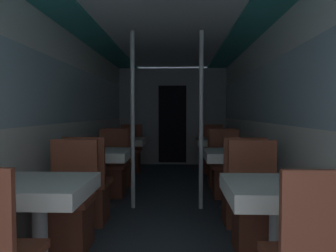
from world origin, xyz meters
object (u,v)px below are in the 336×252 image
at_px(chair_left_far_1, 112,175).
at_px(dining_table_right_2, 216,144).
at_px(chair_left_far_2, 130,158).
at_px(dining_table_right_1, 233,159).
at_px(chair_left_near_1, 89,196).
at_px(chair_right_far_1, 226,176).
at_px(dining_table_left_0, 39,195).
at_px(dining_table_right_0, 277,197).
at_px(chair_right_near_2, 220,168).
at_px(chair_right_far_0, 256,218).
at_px(chair_right_far_2, 213,158).
at_px(support_pole_right_1, 201,120).
at_px(chair_left_far_0, 69,216).
at_px(support_pole_left_1, 133,120).
at_px(chair_right_near_1, 242,198).
at_px(dining_table_left_1, 102,158).
at_px(chair_left_near_2, 120,168).
at_px(dining_table_left_2, 126,144).

distance_m(chair_left_far_1, dining_table_right_2, 2.09).
relative_size(chair_left_far_2, dining_table_right_1, 1.31).
height_order(chair_left_near_1, chair_right_far_1, same).
relative_size(dining_table_left_0, dining_table_right_2, 1.00).
height_order(chair_left_near_1, chair_left_far_1, same).
distance_m(dining_table_right_0, chair_right_near_2, 3.11).
height_order(chair_right_far_0, chair_right_near_2, same).
xyz_separation_m(chair_left_far_2, chair_right_far_2, (1.65, 0.00, 0.00)).
distance_m(chair_left_far_1, support_pole_right_1, 1.61).
relative_size(chair_left_far_0, chair_right_far_0, 1.00).
distance_m(support_pole_left_1, chair_right_near_1, 1.61).
bearing_deg(chair_right_far_1, chair_right_near_2, -90.00).
distance_m(chair_right_far_1, chair_right_far_2, 1.85).
bearing_deg(chair_left_far_0, chair_left_far_1, -90.00).
bearing_deg(chair_left_far_0, chair_right_far_0, -180.00).
xyz_separation_m(dining_table_left_1, chair_left_far_2, (0.00, 2.44, -0.34)).
height_order(chair_right_far_1, chair_right_near_2, same).
relative_size(chair_right_far_1, dining_table_right_2, 1.31).
distance_m(dining_table_left_1, chair_left_near_2, 1.29).
bearing_deg(chair_right_far_0, dining_table_left_0, 19.89).
bearing_deg(chair_right_far_1, chair_right_far_2, -90.00).
height_order(chair_right_near_1, support_pole_right_1, support_pole_right_1).
bearing_deg(dining_table_left_0, chair_right_far_1, 55.98).
xyz_separation_m(chair_left_far_1, support_pole_right_1, (1.25, -0.60, 0.81)).
distance_m(chair_left_far_0, chair_right_far_1, 2.47).
bearing_deg(chair_right_far_1, support_pole_left_1, 25.47).
bearing_deg(chair_left_far_1, support_pole_right_1, 154.53).
xyz_separation_m(support_pole_left_1, dining_table_right_0, (1.25, -1.85, -0.48)).
height_order(chair_right_near_1, chair_right_far_1, same).
bearing_deg(dining_table_right_0, dining_table_left_2, 114.06).
distance_m(dining_table_left_0, chair_right_near_2, 3.52).
bearing_deg(chair_left_far_1, chair_right_far_2, -131.77).
bearing_deg(support_pole_right_1, chair_right_far_1, 56.40).
distance_m(chair_left_far_0, chair_right_far_0, 1.65).
height_order(dining_table_left_0, dining_table_left_1, same).
xyz_separation_m(chair_left_near_1, chair_right_far_1, (1.65, 1.19, 0.00)).
bearing_deg(dining_table_right_1, dining_table_right_0, -90.00).
distance_m(chair_left_far_2, chair_right_near_2, 2.03).
relative_size(dining_table_right_0, dining_table_right_2, 1.00).
bearing_deg(chair_left_far_1, chair_left_near_2, -90.00).
distance_m(chair_left_far_0, chair_left_near_2, 2.50).
height_order(chair_left_near_2, chair_right_near_2, same).
relative_size(chair_left_far_1, chair_right_near_1, 1.00).
height_order(dining_table_left_1, support_pole_left_1, support_pole_left_1).
xyz_separation_m(chair_left_near_2, chair_right_near_1, (1.65, -1.85, 0.00)).
bearing_deg(chair_left_far_2, dining_table_right_2, 160.11).
distance_m(chair_left_far_1, chair_left_near_2, 0.65).
height_order(chair_right_near_1, chair_right_near_2, same).
height_order(dining_table_left_1, chair_right_far_0, chair_right_far_0).
distance_m(dining_table_left_2, dining_table_right_2, 1.65).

